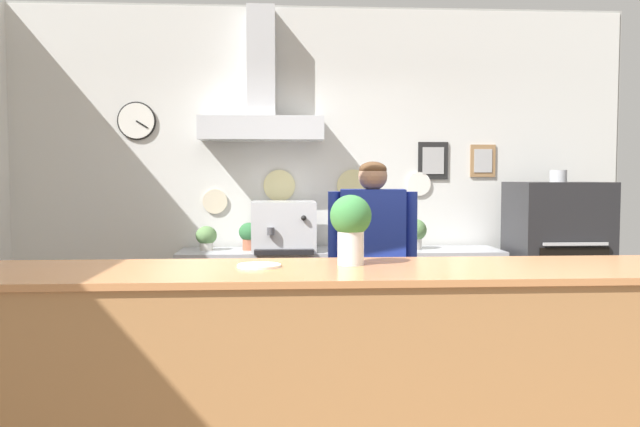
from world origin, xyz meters
name	(u,v)px	position (x,y,z in m)	size (l,w,h in m)	color
back_wall_assembly	(317,166)	(-0.03, 2.24, 1.61)	(5.51, 2.65, 3.01)	#9E9E99
service_counter	(357,386)	(0.00, -0.49, 0.55)	(4.81, 0.73, 1.10)	#B77F4C
back_prep_counter	(341,302)	(0.16, 1.99, 0.44)	(2.72, 0.55, 0.89)	#A3A5AD
pizza_oven	(556,269)	(1.97, 1.83, 0.73)	(0.75, 0.66, 1.56)	#232326
shop_worker	(372,276)	(0.25, 0.73, 0.86)	(0.57, 0.26, 1.61)	#232328
espresso_machine	(284,226)	(-0.32, 1.96, 1.09)	(0.53, 0.55, 0.41)	silver
potted_sage	(249,234)	(-0.61, 2.02, 1.02)	(0.18, 0.18, 0.23)	#9E563D
potted_thyme	(206,237)	(-0.97, 2.02, 1.00)	(0.18, 0.18, 0.21)	beige
potted_rosemary	(414,232)	(0.79, 2.00, 1.04)	(0.21, 0.21, 0.26)	beige
condiment_plate	(259,266)	(-0.45, -0.44, 1.10)	(0.20, 0.20, 0.01)	white
basil_vase	(351,226)	(-0.02, -0.39, 1.28)	(0.19, 0.19, 0.33)	silver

